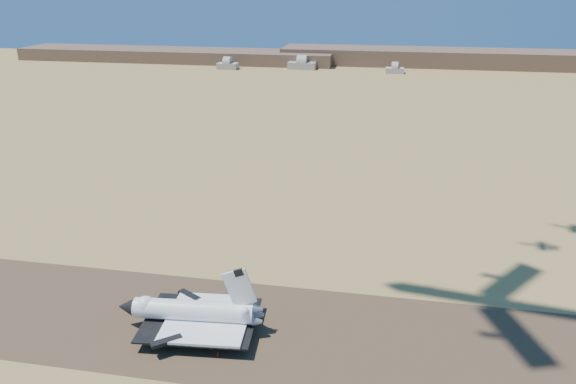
% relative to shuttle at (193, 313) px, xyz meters
% --- Properties ---
extents(ground, '(1200.00, 1200.00, 0.00)m').
position_rel_shuttle_xyz_m(ground, '(9.66, 2.81, -5.42)').
color(ground, '#A7864A').
rests_on(ground, ground).
extents(runway, '(600.00, 50.00, 0.06)m').
position_rel_shuttle_xyz_m(runway, '(9.66, 2.81, -5.39)').
color(runway, brown).
rests_on(runway, ground).
extents(ridgeline, '(960.00, 90.00, 18.00)m').
position_rel_shuttle_xyz_m(ridgeline, '(74.97, 530.12, 2.20)').
color(ridgeline, brown).
rests_on(ridgeline, ground).
extents(hangars, '(200.50, 29.50, 30.00)m').
position_rel_shuttle_xyz_m(hangars, '(-54.34, 481.24, -0.59)').
color(hangars, '#ACA899').
rests_on(hangars, ground).
extents(shuttle, '(41.07, 27.40, 20.18)m').
position_rel_shuttle_xyz_m(shuttle, '(0.00, 0.00, 0.00)').
color(shuttle, white).
rests_on(shuttle, runway).
extents(crew_a, '(0.50, 0.66, 1.66)m').
position_rel_shuttle_xyz_m(crew_a, '(7.82, -6.91, -4.54)').
color(crew_a, '#F5510E').
rests_on(crew_a, runway).
extents(crew_b, '(0.78, 0.92, 1.65)m').
position_rel_shuttle_xyz_m(crew_b, '(7.89, -8.06, -4.54)').
color(crew_b, '#F5510E').
rests_on(crew_b, runway).
extents(crew_c, '(1.02, 1.17, 1.79)m').
position_rel_shuttle_xyz_m(crew_c, '(10.49, -10.74, -4.47)').
color(crew_c, '#F5510E').
rests_on(crew_c, runway).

